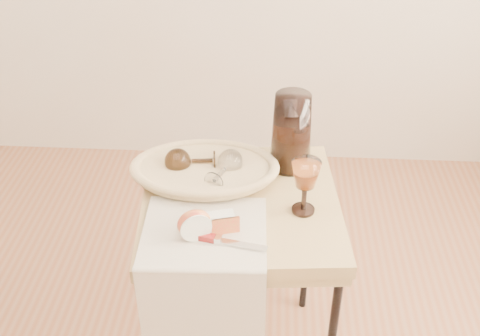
# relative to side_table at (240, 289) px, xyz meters

# --- Properties ---
(side_table) EXTENTS (0.58, 0.58, 0.68)m
(side_table) POSITION_rel_side_table_xyz_m (0.00, 0.00, 0.00)
(side_table) COLOR brown
(side_table) RESTS_ON floor
(tea_towel) EXTENTS (0.32, 0.29, 0.01)m
(tea_towel) POSITION_rel_side_table_xyz_m (-0.08, -0.14, 0.35)
(tea_towel) COLOR silver
(tea_towel) RESTS_ON side_table
(bread_basket) EXTENTS (0.39, 0.28, 0.05)m
(bread_basket) POSITION_rel_side_table_xyz_m (-0.11, 0.09, 0.37)
(bread_basket) COLOR #9F7F5C
(bread_basket) RESTS_ON side_table
(goblet_lying_a) EXTENTS (0.13, 0.09, 0.08)m
(goblet_lying_a) POSITION_rel_side_table_xyz_m (-0.14, 0.11, 0.39)
(goblet_lying_a) COLOR #48311B
(goblet_lying_a) RESTS_ON bread_basket
(goblet_lying_b) EXTENTS (0.11, 0.14, 0.07)m
(goblet_lying_b) POSITION_rel_side_table_xyz_m (-0.05, 0.07, 0.39)
(goblet_lying_b) COLOR white
(goblet_lying_b) RESTS_ON bread_basket
(pitcher) EXTENTS (0.19, 0.26, 0.27)m
(pitcher) POSITION_rel_side_table_xyz_m (0.14, 0.18, 0.46)
(pitcher) COLOR black
(pitcher) RESTS_ON side_table
(wine_goblet) EXTENTS (0.08, 0.08, 0.16)m
(wine_goblet) POSITION_rel_side_table_xyz_m (0.17, -0.04, 0.42)
(wine_goblet) COLOR white
(wine_goblet) RESTS_ON side_table
(apple_half) EXTENTS (0.10, 0.07, 0.08)m
(apple_half) POSITION_rel_side_table_xyz_m (-0.11, -0.16, 0.39)
(apple_half) COLOR red
(apple_half) RESTS_ON tea_towel
(apple_wedge) EXTENTS (0.08, 0.06, 0.05)m
(apple_wedge) POSITION_rel_side_table_xyz_m (-0.04, -0.13, 0.37)
(apple_wedge) COLOR white
(apple_wedge) RESTS_ON tea_towel
(table_knife) EXTENTS (0.21, 0.06, 0.02)m
(table_knife) POSITION_rel_side_table_xyz_m (-0.04, -0.18, 0.36)
(table_knife) COLOR silver
(table_knife) RESTS_ON tea_towel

